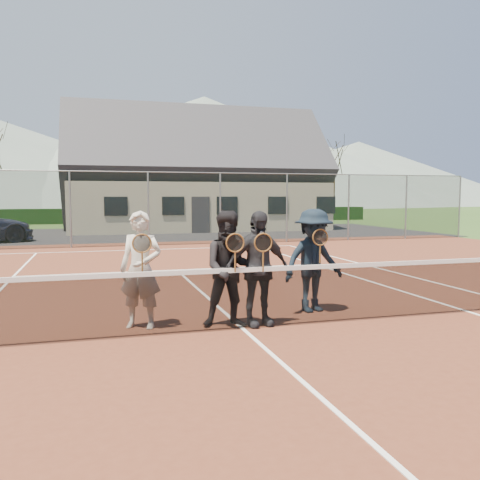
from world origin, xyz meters
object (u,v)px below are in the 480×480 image
at_px(clubhouse, 195,164).
at_px(player_d, 313,261).
at_px(tennis_net, 243,296).
at_px(player_b, 230,269).
at_px(player_a, 141,270).
at_px(player_c, 257,268).

relative_size(clubhouse, player_d, 8.67).
xyz_separation_m(tennis_net, clubhouse, (4.00, 24.00, 3.45)).
relative_size(tennis_net, player_b, 6.49).
xyz_separation_m(player_a, player_d, (2.99, 0.28, -0.00)).
xyz_separation_m(player_c, player_d, (1.24, 0.65, -0.00)).
distance_m(player_a, player_d, 3.01).
relative_size(tennis_net, player_c, 6.49).
bearing_deg(player_d, player_a, -174.63).
relative_size(tennis_net, clubhouse, 0.75).
height_order(tennis_net, player_a, player_a).
xyz_separation_m(player_a, player_c, (1.76, -0.37, -0.00)).
xyz_separation_m(clubhouse, player_d, (-2.48, -23.19, -3.07)).
distance_m(player_a, player_c, 1.80).
bearing_deg(tennis_net, player_c, 28.96).
xyz_separation_m(tennis_net, player_b, (-0.13, 0.23, 0.38)).
relative_size(tennis_net, player_d, 6.49).
height_order(clubhouse, player_b, clubhouse).
bearing_deg(player_a, clubhouse, 76.87).
xyz_separation_m(player_a, player_b, (1.34, -0.30, -0.00)).
height_order(clubhouse, player_d, clubhouse).
bearing_deg(player_c, player_d, 27.68).
relative_size(player_a, player_c, 1.00).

